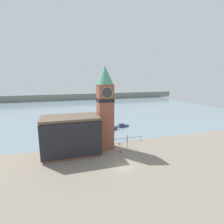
{
  "coord_description": "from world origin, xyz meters",
  "views": [
    {
      "loc": [
        -12.46,
        -31.6,
        18.72
      ],
      "look_at": [
        -0.12,
        8.27,
        10.26
      ],
      "focal_mm": 28.0,
      "sensor_mm": 36.0,
      "label": 1
    }
  ],
  "objects_px": {
    "boat_near": "(109,129)",
    "mooring_bollard_near": "(120,151)",
    "mooring_bollard_far": "(120,144)",
    "clock_tower": "(105,106)",
    "pier_building": "(71,135)",
    "boat_far": "(123,126)",
    "lamp_post": "(127,138)"
  },
  "relations": [
    {
      "from": "mooring_bollard_near",
      "to": "boat_near",
      "type": "bearing_deg",
      "value": 82.25
    },
    {
      "from": "clock_tower",
      "to": "lamp_post",
      "type": "xyz_separation_m",
      "value": [
        5.6,
        -1.59,
        -8.6
      ]
    },
    {
      "from": "boat_near",
      "to": "mooring_bollard_far",
      "type": "bearing_deg",
      "value": -122.7
    },
    {
      "from": "pier_building",
      "to": "boat_far",
      "type": "relative_size",
      "value": 3.2
    },
    {
      "from": "mooring_bollard_far",
      "to": "pier_building",
      "type": "bearing_deg",
      "value": -171.86
    },
    {
      "from": "mooring_bollard_far",
      "to": "lamp_post",
      "type": "relative_size",
      "value": 0.16
    },
    {
      "from": "mooring_bollard_near",
      "to": "lamp_post",
      "type": "height_order",
      "value": "lamp_post"
    },
    {
      "from": "mooring_bollard_far",
      "to": "clock_tower",
      "type": "bearing_deg",
      "value": -170.19
    },
    {
      "from": "boat_far",
      "to": "mooring_bollard_near",
      "type": "height_order",
      "value": "boat_far"
    },
    {
      "from": "pier_building",
      "to": "boat_far",
      "type": "height_order",
      "value": "pier_building"
    },
    {
      "from": "clock_tower",
      "to": "pier_building",
      "type": "xyz_separation_m",
      "value": [
        -8.98,
        -1.15,
        -6.6
      ]
    },
    {
      "from": "boat_near",
      "to": "lamp_post",
      "type": "bearing_deg",
      "value": -117.46
    },
    {
      "from": "mooring_bollard_far",
      "to": "boat_far",
      "type": "bearing_deg",
      "value": 66.63
    },
    {
      "from": "clock_tower",
      "to": "mooring_bollard_far",
      "type": "bearing_deg",
      "value": 9.81
    },
    {
      "from": "lamp_post",
      "to": "boat_far",
      "type": "bearing_deg",
      "value": 72.81
    },
    {
      "from": "boat_near",
      "to": "pier_building",
      "type": "bearing_deg",
      "value": -161.37
    },
    {
      "from": "boat_far",
      "to": "mooring_bollard_far",
      "type": "height_order",
      "value": "boat_far"
    },
    {
      "from": "pier_building",
      "to": "lamp_post",
      "type": "bearing_deg",
      "value": -1.71
    },
    {
      "from": "pier_building",
      "to": "lamp_post",
      "type": "relative_size",
      "value": 3.49
    },
    {
      "from": "clock_tower",
      "to": "boat_near",
      "type": "height_order",
      "value": "clock_tower"
    },
    {
      "from": "mooring_bollard_near",
      "to": "mooring_bollard_far",
      "type": "relative_size",
      "value": 1.32
    },
    {
      "from": "boat_near",
      "to": "mooring_bollard_near",
      "type": "bearing_deg",
      "value": -126.62
    },
    {
      "from": "boat_far",
      "to": "mooring_bollard_far",
      "type": "relative_size",
      "value": 6.85
    },
    {
      "from": "boat_near",
      "to": "lamp_post",
      "type": "distance_m",
      "value": 16.05
    },
    {
      "from": "clock_tower",
      "to": "mooring_bollard_far",
      "type": "relative_size",
      "value": 34.27
    },
    {
      "from": "clock_tower",
      "to": "boat_near",
      "type": "bearing_deg",
      "value": 70.0
    },
    {
      "from": "mooring_bollard_far",
      "to": "lamp_post",
      "type": "bearing_deg",
      "value": -60.88
    },
    {
      "from": "clock_tower",
      "to": "boat_far",
      "type": "relative_size",
      "value": 5.01
    },
    {
      "from": "boat_near",
      "to": "boat_far",
      "type": "relative_size",
      "value": 1.5
    },
    {
      "from": "pier_building",
      "to": "boat_near",
      "type": "xyz_separation_m",
      "value": [
        14.19,
        15.48,
        -4.02
      ]
    },
    {
      "from": "mooring_bollard_far",
      "to": "boat_near",
      "type": "bearing_deg",
      "value": 86.16
    },
    {
      "from": "boat_far",
      "to": "lamp_post",
      "type": "relative_size",
      "value": 1.09
    }
  ]
}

